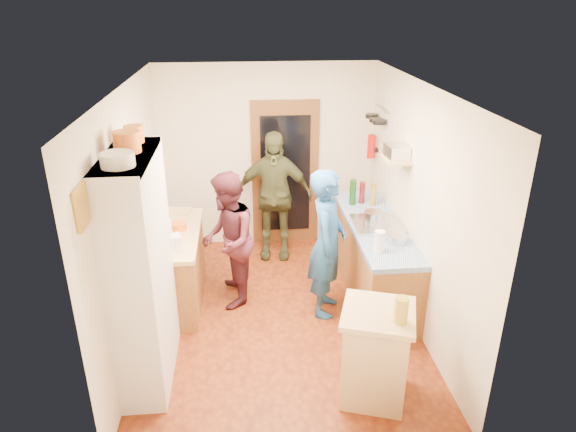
{
  "coord_description": "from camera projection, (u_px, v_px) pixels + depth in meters",
  "views": [
    {
      "loc": [
        -0.36,
        -4.96,
        3.4
      ],
      "look_at": [
        0.12,
        0.15,
        1.18
      ],
      "focal_mm": 32.0,
      "sensor_mm": 36.0,
      "label": 1
    }
  ],
  "objects": [
    {
      "name": "door_frame",
      "position": [
        285.0,
        174.0,
        7.32
      ],
      "size": [
        0.95,
        0.06,
        2.1
      ],
      "primitive_type": "cube",
      "color": "brown",
      "rests_on": "ground"
    },
    {
      "name": "chopping_board",
      "position": [
        178.0,
        211.0,
        6.43
      ],
      "size": [
        0.33,
        0.26,
        0.02
      ],
      "primitive_type": "cube",
      "rotation": [
        0.0,
        0.0,
        -0.16
      ],
      "color": "#D5B47F",
      "rests_on": "left_counter_top"
    },
    {
      "name": "person_back",
      "position": [
        274.0,
        196.0,
        6.95
      ],
      "size": [
        1.1,
        0.58,
        1.79
      ],
      "primitive_type": "imported",
      "rotation": [
        0.0,
        0.0,
        -0.14
      ],
      "color": "#3B3F23",
      "rests_on": "ground"
    },
    {
      "name": "bottle_c",
      "position": [
        373.0,
        195.0,
        6.59
      ],
      "size": [
        0.07,
        0.07,
        0.29
      ],
      "primitive_type": "cylinder",
      "rotation": [
        0.0,
        0.0,
        -0.02
      ],
      "color": "olive",
      "rests_on": "right_counter_top"
    },
    {
      "name": "right_counter_top",
      "position": [
        375.0,
        225.0,
        6.13
      ],
      "size": [
        0.62,
        2.22,
        0.06
      ],
      "primitive_type": "cube",
      "color": "#1B4BA2",
      "rests_on": "right_counter_base"
    },
    {
      "name": "plate_stack",
      "position": [
        117.0,
        160.0,
        3.89
      ],
      "size": [
        0.26,
        0.26,
        0.11
      ],
      "primitive_type": "cylinder",
      "color": "white",
      "rests_on": "hutch_top_shelf"
    },
    {
      "name": "pan_hang_b",
      "position": [
        375.0,
        120.0,
        6.7
      ],
      "size": [
        0.16,
        0.16,
        0.05
      ],
      "primitive_type": "cylinder",
      "color": "black",
      "rests_on": "pan_rail"
    },
    {
      "name": "door_glass",
      "position": [
        285.0,
        175.0,
        7.29
      ],
      "size": [
        0.7,
        0.02,
        1.7
      ],
      "primitive_type": "cube",
      "color": "black",
      "rests_on": "door_frame"
    },
    {
      "name": "wall_left",
      "position": [
        132.0,
        217.0,
        5.27
      ],
      "size": [
        0.02,
        4.0,
        2.6
      ],
      "primitive_type": "cube",
      "color": "silver",
      "rests_on": "ground"
    },
    {
      "name": "island_top",
      "position": [
        379.0,
        314.0,
        4.41
      ],
      "size": [
        0.78,
        0.78,
        0.05
      ],
      "primitive_type": "cube",
      "rotation": [
        0.0,
        0.0,
        -0.31
      ],
      "color": "#D5B47F",
      "rests_on": "island_base"
    },
    {
      "name": "oil_jar",
      "position": [
        401.0,
        310.0,
        4.21
      ],
      "size": [
        0.15,
        0.15,
        0.23
      ],
      "primitive_type": "cylinder",
      "rotation": [
        0.0,
        0.0,
        -0.31
      ],
      "color": "#AD9E2D",
      "rests_on": "island_top"
    },
    {
      "name": "pan_rail",
      "position": [
        381.0,
        109.0,
        6.62
      ],
      "size": [
        0.02,
        0.65,
        0.02
      ],
      "primitive_type": "cylinder",
      "rotation": [
        1.57,
        0.0,
        0.0
      ],
      "color": "silver",
      "rests_on": "wall_right"
    },
    {
      "name": "island_base",
      "position": [
        375.0,
        356.0,
        4.59
      ],
      "size": [
        0.69,
        0.69,
        0.86
      ],
      "primitive_type": "cube",
      "rotation": [
        0.0,
        0.0,
        -0.31
      ],
      "color": "#D5B47F",
      "rests_on": "ground"
    },
    {
      "name": "ceiling",
      "position": [
        277.0,
        85.0,
        4.88
      ],
      "size": [
        3.0,
        4.0,
        0.02
      ],
      "primitive_type": "cube",
      "color": "silver",
      "rests_on": "ground"
    },
    {
      "name": "bottle_a",
      "position": [
        353.0,
        192.0,
        6.6
      ],
      "size": [
        0.09,
        0.09,
        0.33
      ],
      "primitive_type": "cylinder",
      "rotation": [
        0.0,
        0.0,
        0.08
      ],
      "color": "#143F14",
      "rests_on": "right_counter_top"
    },
    {
      "name": "hutch_top_shelf",
      "position": [
        127.0,
        157.0,
        4.21
      ],
      "size": [
        0.4,
        1.14,
        0.04
      ],
      "primitive_type": "cube",
      "color": "silver",
      "rests_on": "hutch_body"
    },
    {
      "name": "orange_bowl",
      "position": [
        178.0,
        226.0,
        5.94
      ],
      "size": [
        0.23,
        0.23,
        0.09
      ],
      "primitive_type": "cylinder",
      "rotation": [
        0.0,
        0.0,
        -0.23
      ],
      "color": "orange",
      "rests_on": "left_counter_top"
    },
    {
      "name": "wall_front",
      "position": [
        300.0,
        324.0,
        3.56
      ],
      "size": [
        3.0,
        0.02,
        2.6
      ],
      "primitive_type": "cube",
      "color": "silver",
      "rests_on": "ground"
    },
    {
      "name": "wall_right",
      "position": [
        417.0,
        207.0,
        5.53
      ],
      "size": [
        0.02,
        4.0,
        2.6
      ],
      "primitive_type": "cube",
      "color": "silver",
      "rests_on": "ground"
    },
    {
      "name": "kettle",
      "position": [
        164.0,
        230.0,
        5.7
      ],
      "size": [
        0.18,
        0.18,
        0.2
      ],
      "primitive_type": "cylinder",
      "rotation": [
        0.0,
        0.0,
        0.02
      ],
      "color": "white",
      "rests_on": "left_counter_top"
    },
    {
      "name": "toaster",
      "position": [
        170.0,
        244.0,
        5.4
      ],
      "size": [
        0.28,
        0.23,
        0.18
      ],
      "primitive_type": "cube",
      "rotation": [
        0.0,
        0.0,
        0.32
      ],
      "color": "white",
      "rests_on": "left_counter_top"
    },
    {
      "name": "wall_back",
      "position": [
        267.0,
        157.0,
        7.24
      ],
      "size": [
        3.0,
        0.02,
        2.6
      ],
      "primitive_type": "cube",
      "color": "silver",
      "rests_on": "ground"
    },
    {
      "name": "picture_frame",
      "position": [
        82.0,
        207.0,
        3.56
      ],
      "size": [
        0.03,
        0.25,
        0.3
      ],
      "primitive_type": "cube",
      "color": "gold",
      "rests_on": "wall_left"
    },
    {
      "name": "wall_shelf",
      "position": [
        396.0,
        159.0,
        5.77
      ],
      "size": [
        0.26,
        0.42,
        0.03
      ],
      "primitive_type": "cube",
      "color": "#D5B47F",
      "rests_on": "wall_right"
    },
    {
      "name": "paper_towel",
      "position": [
        379.0,
        242.0,
        5.39
      ],
      "size": [
        0.13,
        0.13,
        0.24
      ],
      "primitive_type": "cylinder",
      "rotation": [
        0.0,
        0.0,
        -0.18
      ],
      "color": "white",
      "rests_on": "right_counter_top"
    },
    {
      "name": "hob",
      "position": [
        377.0,
        224.0,
        6.04
      ],
      "size": [
        0.55,
        0.58,
        0.04
      ],
      "primitive_type": "cube",
      "color": "silver",
      "rests_on": "right_counter_top"
    },
    {
      "name": "orange_pot_b",
      "position": [
        134.0,
        134.0,
        4.52
      ],
      "size": [
        0.17,
        0.17,
        0.15
      ],
      "primitive_type": "cylinder",
      "color": "orange",
      "rests_on": "hutch_top_shelf"
    },
    {
      "name": "cutting_board",
      "position": [
        373.0,
        309.0,
        4.46
      ],
      "size": [
        0.42,
        0.37,
        0.02
      ],
      "primitive_type": "cube",
      "rotation": [
        0.0,
        0.0,
        -0.31
      ],
      "color": "white",
      "rests_on": "island_top"
    },
    {
      "name": "bottle_b",
      "position": [
        362.0,
        193.0,
        6.65
      ],
      "size": [
        0.09,
        0.09,
        0.29
      ],
      "primitive_type": "cylinder",
      "rotation": [
        0.0,
        0.0,
        -0.32
      ],
      "color": "#591419",
      "rests_on": "right_counter_top"
    },
    {
      "name": "pot_on_hob",
      "position": [
        374.0,
        217.0,
        5.99
      ],
      "size": [
        0.22,
        0.22,
        0.14
      ],
      "primitive_type": "cylinder",
      "color": "silver",
      "rests_on": "hob"
    },
    {
      "name": "left_counter_base",
      "position": [
        175.0,
        269.0,
        6.06
      ],
      "size": [
        0.6,
        1.4,
        0.85
      ],
      "primitive_type": "cube",
      "color": "#A06533",
      "rests_on": "ground"
    },
    {
      "name": "hutch_body",
      "position": [
        142.0,
        272.0,
        4.64
      ],
      "size": [
        0.4,
        1.2,
        2.2
      ],
      "primitive_type": "cube",
      "color": "silver",
      "rests_on": "ground"
    },
    {
      "name": "person_left",
      "position": [
        231.0,
        239.0,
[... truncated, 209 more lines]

